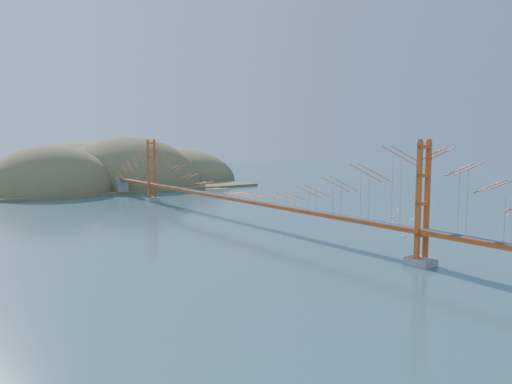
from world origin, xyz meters
TOP-DOWN VIEW (x-y plane):
  - ground at (0.00, 0.00)m, footprint 320.00×320.00m
  - bridge at (0.00, 0.18)m, footprint 2.20×94.40m
  - far_headlands at (2.21, 68.52)m, footprint 84.00×58.00m
  - sailboat_5 at (40.05, -3.80)m, footprint 0.49×0.54m
  - sailboat_13 at (37.10, -18.93)m, footprint 0.60×0.60m
  - sailboat_0 at (27.95, -5.31)m, footprint 0.54×0.54m
  - sailboat_4 at (24.80, 13.95)m, footprint 0.59×0.59m
  - sailboat_17 at (38.52, 18.12)m, footprint 0.52×0.45m
  - sailboat_1 at (17.64, -0.40)m, footprint 0.59×0.59m
  - sailboat_7 at (33.15, 26.80)m, footprint 0.48×0.39m
  - sailboat_3 at (11.51, 20.11)m, footprint 0.53×0.53m
  - sailboat_14 at (21.80, -12.91)m, footprint 0.51×0.56m
  - sailboat_9 at (50.12, 16.41)m, footprint 0.50×0.50m
  - sailboat_8 at (45.67, 25.44)m, footprint 0.64×0.64m
  - sailboat_15 at (38.60, 39.25)m, footprint 0.52×0.52m
  - sailboat_10 at (9.93, -20.29)m, footprint 0.54×0.63m
  - sailboat_6 at (20.92, -9.65)m, footprint 0.67×0.67m
  - sailboat_extra_0 at (15.56, -14.14)m, footprint 0.62×0.60m
  - sailboat_extra_1 at (15.61, -13.37)m, footprint 0.58×0.58m

SIDE VIEW (x-z plane):
  - ground at x=0.00m, z-range 0.00..0.00m
  - far_headlands at x=2.21m, z-range -12.50..12.50m
  - sailboat_15 at x=38.60m, z-range -0.14..0.41m
  - sailboat_3 at x=11.51m, z-range -0.14..0.41m
  - sailboat_9 at x=50.12m, z-range -0.15..0.42m
  - sailboat_7 at x=33.15m, z-range -0.15..0.42m
  - sailboat_17 at x=38.52m, z-range -0.16..0.44m
  - sailboat_5 at x=40.05m, z-range -0.16..0.44m
  - sailboat_0 at x=27.95m, z-range -0.16..0.45m
  - sailboat_4 at x=24.80m, z-range -0.17..0.45m
  - sailboat_1 at x=17.64m, z-range -0.17..0.45m
  - sailboat_14 at x=21.80m, z-range -0.17..0.46m
  - sailboat_13 at x=37.10m, z-range -0.17..0.46m
  - sailboat_extra_1 at x=15.61m, z-range -0.17..0.46m
  - sailboat_8 at x=45.67m, z-range -0.19..0.49m
  - sailboat_6 at x=20.92m, z-range -0.20..0.50m
  - sailboat_extra_0 at x=15.56m, z-range -0.20..0.50m
  - sailboat_10 at x=9.93m, z-range -0.20..0.51m
  - bridge at x=0.00m, z-range 1.01..13.01m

